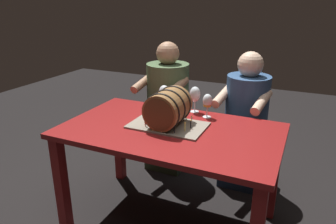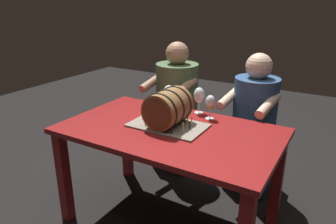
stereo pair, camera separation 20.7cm
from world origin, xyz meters
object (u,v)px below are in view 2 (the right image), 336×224
barrel_cake (168,109)px  wine_glass_white (169,93)px  dining_table (170,143)px  wine_glass_empty (199,96)px  person_seated_right (253,129)px  person_seated_left (177,110)px  wine_glass_amber (210,103)px

barrel_cake → wine_glass_white: barrel_cake is taller
dining_table → wine_glass_empty: 0.44m
wine_glass_empty → wine_glass_white: wine_glass_empty is taller
person_seated_right → wine_glass_empty: bearing=-131.6°
dining_table → wine_glass_white: bearing=121.4°
wine_glass_white → person_seated_right: bearing=37.4°
wine_glass_empty → wine_glass_white: (-0.22, -0.06, 0.00)m
person_seated_left → person_seated_right: bearing=-0.0°
person_seated_left → person_seated_right: 0.71m
barrel_cake → wine_glass_white: size_ratio=2.57×
wine_glass_white → person_seated_left: 0.53m
wine_glass_empty → person_seated_left: 0.60m
barrel_cake → wine_glass_empty: size_ratio=2.56×
person_seated_left → person_seated_right: person_seated_left is taller
wine_glass_empty → person_seated_right: size_ratio=0.17×
dining_table → wine_glass_white: wine_glass_white is taller
wine_glass_amber → person_seated_right: size_ratio=0.15×
barrel_cake → person_seated_left: (-0.32, 0.70, -0.28)m
wine_glass_empty → wine_glass_white: 0.23m
dining_table → wine_glass_white: 0.44m
dining_table → barrel_cake: bearing=134.3°
person_seated_right → wine_glass_amber: bearing=-114.8°
wine_glass_white → wine_glass_amber: bearing=-2.7°
dining_table → wine_glass_amber: wine_glass_amber is taller
dining_table → person_seated_right: (0.35, 0.73, -0.09)m
wine_glass_amber → person_seated_left: 0.72m
person_seated_right → person_seated_left: bearing=180.0°
person_seated_left → barrel_cake: bearing=-65.2°
dining_table → wine_glass_amber: size_ratio=8.14×
dining_table → person_seated_left: (-0.35, 0.73, -0.05)m
wine_glass_amber → wine_glass_white: (-0.34, 0.02, 0.02)m
wine_glass_white → person_seated_right: size_ratio=0.17×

